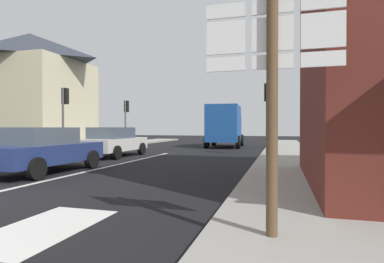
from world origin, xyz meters
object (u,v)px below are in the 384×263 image
Objects in this scene: sedan_far at (114,141)px; traffic_light_near_right at (267,102)px; sedan_near at (43,149)px; traffic_light_far_left at (126,112)px; route_sign_post at (272,84)px; traffic_light_near_left at (65,105)px; delivery_truck at (225,125)px.

sedan_far is 1.14× the size of traffic_light_near_right.
traffic_light_far_left is at bearing 107.04° from sedan_near.
route_sign_post is 0.90× the size of traffic_light_far_left.
sedan_far is at bearing -14.98° from traffic_light_near_left.
route_sign_post is (3.90, -19.25, 0.35)m from delivery_truck.
route_sign_post is 21.90m from traffic_light_far_left.
traffic_light_near_right reaches higher than sedan_near.
sedan_far is 1.31× the size of route_sign_post.
traffic_light_near_left is at bearing -173.28° from traffic_light_near_right.
delivery_truck reaches higher than sedan_near.
sedan_far is (-0.67, 5.68, 0.00)m from sedan_near.
traffic_light_near_left reaches higher than sedan_near.
delivery_truck is 1.39× the size of traffic_light_near_left.
traffic_light_near_left is 11.12m from traffic_light_near_right.
traffic_light_near_left is (-11.61, 11.20, 0.72)m from route_sign_post.
traffic_light_near_right reaches higher than sedan_far.
traffic_light_near_right is (11.04, 1.30, 0.02)m from traffic_light_near_left.
delivery_truck is at bearing 46.30° from traffic_light_near_left.
delivery_truck is 1.59× the size of route_sign_post.
sedan_far is 9.95m from delivery_truck.
sedan_far is 9.28m from traffic_light_far_left.
traffic_light_far_left reaches higher than sedan_near.
traffic_light_near_right is (7.42, 2.27, 1.98)m from sedan_far.
traffic_light_near_left reaches higher than sedan_far.
traffic_light_far_left is at bearing -174.84° from delivery_truck.
sedan_far is 1.18× the size of traffic_light_far_left.
traffic_light_far_left reaches higher than delivery_truck.
sedan_far is 8.01m from traffic_light_near_right.
delivery_truck is 1.43× the size of traffic_light_far_left.
traffic_light_far_left is (-7.70, -0.70, 0.99)m from delivery_truck.
sedan_far is at bearing 96.76° from sedan_near.
route_sign_post is at bearing -57.98° from traffic_light_far_left.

